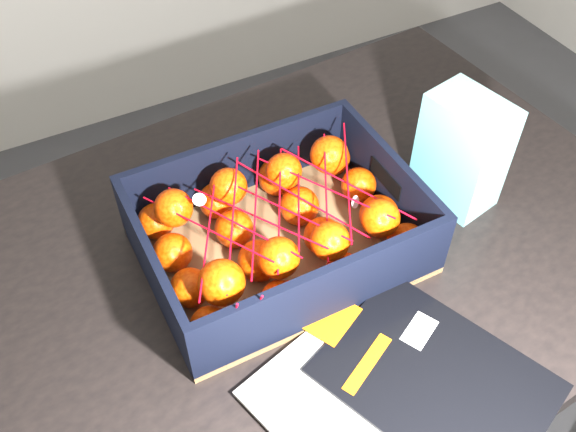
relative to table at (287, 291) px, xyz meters
name	(u,v)px	position (x,y,z in m)	size (l,w,h in m)	color
table	(287,291)	(0.00, 0.00, 0.00)	(1.26, 0.89, 0.75)	black
magazine_stack	(404,396)	(0.02, -0.29, 0.11)	(0.39, 0.35, 0.02)	silver
produce_crate	(279,235)	(-0.01, 0.01, 0.14)	(0.40, 0.30, 0.12)	olive
clementine_heap	(281,226)	(-0.01, 0.01, 0.16)	(0.37, 0.28, 0.11)	#F83F05
mesh_net	(277,212)	(-0.02, 0.00, 0.20)	(0.33, 0.26, 0.09)	red
retail_carton	(462,151)	(0.31, -0.01, 0.19)	(0.08, 0.13, 0.19)	white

